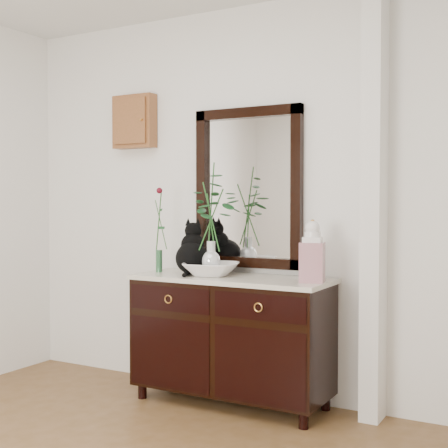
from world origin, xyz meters
The scene contains 10 objects.
wall_back centered at (0.00, 1.98, 1.35)m, with size 3.60×0.04×2.70m, color white.
pilaster centered at (1.00, 1.90, 1.35)m, with size 0.12×0.20×2.70m, color white.
sideboard centered at (0.10, 1.73, 0.47)m, with size 1.33×0.52×0.82m.
wall_mirror centered at (0.10, 1.97, 1.44)m, with size 0.80×0.06×1.10m.
key_cabinet centered at (-0.85, 1.94, 1.95)m, with size 0.35×0.10×0.40m, color brown.
cat centered at (-0.22, 1.75, 1.03)m, with size 0.25×0.31×0.36m, color black, non-canonical shape.
lotus_bowl centered at (-0.04, 1.70, 0.89)m, with size 0.36×0.36×0.09m, color white.
vase_branches centered at (-0.04, 1.70, 1.24)m, with size 0.35×0.35×0.74m, color silver, non-canonical shape.
bud_vase_rose centered at (-0.47, 1.71, 1.15)m, with size 0.07×0.07×0.60m, color #2E603B, non-canonical shape.
ginger_jar centered at (0.67, 1.72, 1.04)m, with size 0.14×0.14×0.39m, color silver, non-canonical shape.
Camera 1 is at (2.05, -1.87, 1.34)m, focal length 50.00 mm.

